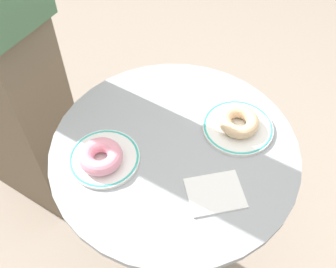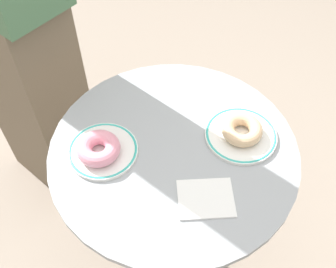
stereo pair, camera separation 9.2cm
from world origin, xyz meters
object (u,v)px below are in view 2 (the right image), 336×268
plate_right (241,135)px  person_figure (7,20)px  donut_glazed (242,130)px  plate_left (103,151)px  cafe_table (173,187)px  donut_pink_frosted (99,148)px  paper_napkin (206,198)px

plate_right → person_figure: size_ratio=0.12×
plate_right → donut_glazed: donut_glazed is taller
plate_left → donut_glazed: size_ratio=1.68×
cafe_table → person_figure: 0.72m
donut_pink_frosted → donut_glazed: donut_pink_frosted is taller
paper_napkin → person_figure: bearing=128.9°
plate_right → donut_glazed: size_ratio=1.77×
paper_napkin → donut_glazed: bearing=54.4°
cafe_table → plate_left: bearing=176.8°
donut_pink_frosted → paper_napkin: size_ratio=0.84×
cafe_table → paper_napkin: paper_napkin is taller
plate_left → person_figure: size_ratio=0.11×
cafe_table → plate_left: size_ratio=3.93×
plate_right → paper_napkin: (-0.12, -0.17, -0.00)m
donut_pink_frosted → plate_left: bearing=46.7°
donut_glazed → paper_napkin: (-0.12, -0.17, -0.03)m
donut_glazed → paper_napkin: size_ratio=0.81×
plate_right → paper_napkin: size_ratio=1.44×
cafe_table → donut_glazed: bearing=5.7°
plate_left → cafe_table: bearing=-3.2°
cafe_table → donut_pink_frosted: 0.30m
donut_glazed → paper_napkin: donut_glazed is taller
donut_glazed → paper_napkin: bearing=-125.6°
cafe_table → plate_left: (-0.18, 0.01, 0.20)m
donut_pink_frosted → paper_napkin: donut_pink_frosted is taller
plate_left → donut_glazed: 0.36m
donut_pink_frosted → person_figure: (-0.26, 0.47, 0.06)m
donut_pink_frosted → donut_glazed: bearing=2.6°
donut_glazed → person_figure: size_ratio=0.07×
paper_napkin → person_figure: person_figure is taller
donut_glazed → cafe_table: bearing=-174.3°
donut_glazed → paper_napkin: 0.22m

